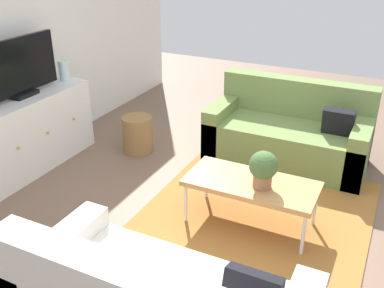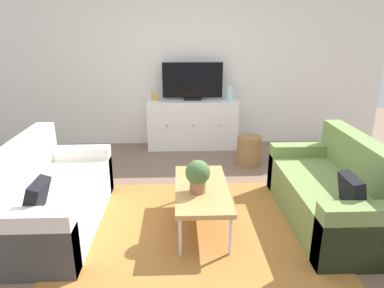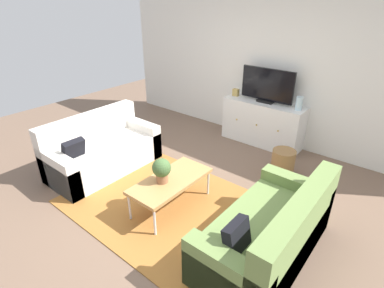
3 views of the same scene
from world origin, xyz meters
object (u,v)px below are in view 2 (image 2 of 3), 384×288
couch_right_side (338,195)px  mantel_clock (155,96)px  glass_vase (230,93)px  potted_plant (198,175)px  tv_console (193,124)px  couch_left_side (46,200)px  coffee_table (202,190)px  wicker_basket (249,150)px  flat_screen_tv (193,81)px

couch_right_side → mantel_clock: 3.12m
couch_right_side → glass_vase: 2.56m
potted_plant → tv_console: size_ratio=0.22×
couch_left_side → tv_console: couch_left_side is taller
coffee_table → potted_plant: 0.23m
mantel_clock → wicker_basket: size_ratio=0.31×
tv_console → flat_screen_tv: flat_screen_tv is taller
potted_plant → tv_console: 2.52m
flat_screen_tv → couch_right_side: bearing=-60.6°
glass_vase → wicker_basket: (0.18, -0.80, -0.68)m
flat_screen_tv → mantel_clock: bearing=-178.1°
coffee_table → wicker_basket: coffee_table is taller
potted_plant → couch_right_side: bearing=5.4°
couch_right_side → coffee_table: size_ratio=1.54×
wicker_basket → potted_plant: bearing=-115.7°
coffee_table → couch_right_side: bearing=1.3°
mantel_clock → glass_vase: bearing=0.0°
potted_plant → glass_vase: (0.64, 2.51, 0.30)m
flat_screen_tv → glass_vase: 0.62m
flat_screen_tv → wicker_basket: size_ratio=2.26×
couch_left_side → wicker_basket: 2.78m
couch_left_side → potted_plant: (1.46, -0.13, 0.30)m
glass_vase → wicker_basket: size_ratio=0.53×
glass_vase → mantel_clock: (-1.18, 0.00, -0.04)m
wicker_basket → couch_right_side: bearing=-69.8°
couch_left_side → couch_right_side: same height
tv_console → mantel_clock: mantel_clock is taller
flat_screen_tv → wicker_basket: (0.77, -0.82, -0.86)m
glass_vase → couch_left_side: bearing=-131.6°
potted_plant → mantel_clock: 2.58m
flat_screen_tv → glass_vase: bearing=-1.9°
mantel_clock → wicker_basket: 1.70m
couch_right_side → flat_screen_tv: 2.86m
tv_console → wicker_basket: (0.77, -0.80, -0.18)m
couch_left_side → mantel_clock: mantel_clock is taller
couch_right_side → glass_vase: size_ratio=7.58×
tv_console → glass_vase: glass_vase is taller
couch_left_side → mantel_clock: 2.61m
glass_vase → coffee_table: bearing=-104.0°
potted_plant → flat_screen_tv: bearing=88.8°
coffee_table → mantel_clock: mantel_clock is taller
glass_vase → mantel_clock: bearing=180.0°
tv_console → flat_screen_tv: size_ratio=1.52×
coffee_table → glass_vase: 2.53m
tv_console → flat_screen_tv: bearing=90.0°
flat_screen_tv → coffee_table: bearing=-90.2°
couch_right_side → mantel_clock: mantel_clock is taller
potted_plant → wicker_basket: size_ratio=0.75×
flat_screen_tv → wicker_basket: bearing=-46.8°
coffee_table → mantel_clock: (-0.58, 2.41, 0.46)m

